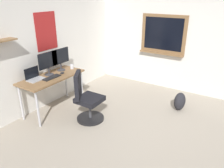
{
  "coord_description": "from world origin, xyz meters",
  "views": [
    {
      "loc": [
        -2.73,
        -1.08,
        2.26
      ],
      "look_at": [
        0.11,
        0.73,
        0.85
      ],
      "focal_mm": 35.07,
      "sensor_mm": 36.0,
      "label": 1
    }
  ],
  "objects_px": {
    "laptop": "(34,77)",
    "keyboard": "(52,77)",
    "office_chair": "(86,100)",
    "monitor_primary": "(48,62)",
    "computer_mouse": "(62,73)",
    "coffee_mug": "(72,67)",
    "desk": "(52,80)",
    "backpack": "(180,101)",
    "monitor_secondary": "(60,58)"
  },
  "relations": [
    {
      "from": "laptop",
      "to": "keyboard",
      "type": "xyz_separation_m",
      "value": [
        0.23,
        -0.21,
        -0.04
      ]
    },
    {
      "from": "office_chair",
      "to": "monitor_primary",
      "type": "xyz_separation_m",
      "value": [
        -0.03,
        0.89,
        0.6
      ]
    },
    {
      "from": "computer_mouse",
      "to": "coffee_mug",
      "type": "distance_m",
      "value": 0.35
    },
    {
      "from": "office_chair",
      "to": "coffee_mug",
      "type": "xyz_separation_m",
      "value": [
        0.5,
        0.78,
        0.38
      ]
    },
    {
      "from": "desk",
      "to": "keyboard",
      "type": "bearing_deg",
      "value": -132.13
    },
    {
      "from": "desk",
      "to": "office_chair",
      "type": "height_order",
      "value": "office_chair"
    },
    {
      "from": "backpack",
      "to": "coffee_mug",
      "type": "bearing_deg",
      "value": 111.06
    },
    {
      "from": "office_chair",
      "to": "laptop",
      "type": "bearing_deg",
      "value": 110.73
    },
    {
      "from": "keyboard",
      "to": "coffee_mug",
      "type": "relative_size",
      "value": 4.02
    },
    {
      "from": "desk",
      "to": "monitor_secondary",
      "type": "bearing_deg",
      "value": 14.45
    },
    {
      "from": "monitor_primary",
      "to": "keyboard",
      "type": "xyz_separation_m",
      "value": [
        -0.1,
        -0.17,
        -0.26
      ]
    },
    {
      "from": "monitor_secondary",
      "to": "keyboard",
      "type": "distance_m",
      "value": 0.53
    },
    {
      "from": "office_chair",
      "to": "keyboard",
      "type": "bearing_deg",
      "value": 99.76
    },
    {
      "from": "desk",
      "to": "backpack",
      "type": "relative_size",
      "value": 3.52
    },
    {
      "from": "office_chair",
      "to": "coffee_mug",
      "type": "relative_size",
      "value": 10.33
    },
    {
      "from": "desk",
      "to": "keyboard",
      "type": "height_order",
      "value": "keyboard"
    },
    {
      "from": "laptop",
      "to": "monitor_primary",
      "type": "relative_size",
      "value": 0.67
    },
    {
      "from": "desk",
      "to": "laptop",
      "type": "height_order",
      "value": "laptop"
    },
    {
      "from": "office_chair",
      "to": "computer_mouse",
      "type": "height_order",
      "value": "office_chair"
    },
    {
      "from": "laptop",
      "to": "monitor_secondary",
      "type": "distance_m",
      "value": 0.7
    },
    {
      "from": "laptop",
      "to": "coffee_mug",
      "type": "distance_m",
      "value": 0.87
    },
    {
      "from": "monitor_primary",
      "to": "monitor_secondary",
      "type": "xyz_separation_m",
      "value": [
        0.33,
        0.0,
        0.0
      ]
    },
    {
      "from": "keyboard",
      "to": "backpack",
      "type": "bearing_deg",
      "value": -55.33
    },
    {
      "from": "laptop",
      "to": "coffee_mug",
      "type": "xyz_separation_m",
      "value": [
        0.86,
        -0.16,
        -0.01
      ]
    },
    {
      "from": "keyboard",
      "to": "monitor_secondary",
      "type": "bearing_deg",
      "value": 21.21
    },
    {
      "from": "laptop",
      "to": "keyboard",
      "type": "relative_size",
      "value": 0.84
    },
    {
      "from": "monitor_secondary",
      "to": "coffee_mug",
      "type": "distance_m",
      "value": 0.32
    },
    {
      "from": "laptop",
      "to": "backpack",
      "type": "xyz_separation_m",
      "value": [
        1.69,
        -2.32,
        -0.61
      ]
    },
    {
      "from": "keyboard",
      "to": "backpack",
      "type": "xyz_separation_m",
      "value": [
        1.46,
        -2.11,
        -0.56
      ]
    },
    {
      "from": "monitor_secondary",
      "to": "backpack",
      "type": "xyz_separation_m",
      "value": [
        1.03,
        -2.27,
        -0.82
      ]
    },
    {
      "from": "desk",
      "to": "office_chair",
      "type": "bearing_deg",
      "value": -85.79
    },
    {
      "from": "backpack",
      "to": "monitor_secondary",
      "type": "bearing_deg",
      "value": 114.33
    },
    {
      "from": "monitor_primary",
      "to": "office_chair",
      "type": "bearing_deg",
      "value": -88.35
    },
    {
      "from": "monitor_secondary",
      "to": "office_chair",
      "type": "bearing_deg",
      "value": -108.84
    },
    {
      "from": "monitor_secondary",
      "to": "backpack",
      "type": "height_order",
      "value": "monitor_secondary"
    },
    {
      "from": "laptop",
      "to": "monitor_primary",
      "type": "bearing_deg",
      "value": -8.31
    },
    {
      "from": "desk",
      "to": "monitor_primary",
      "type": "relative_size",
      "value": 2.85
    },
    {
      "from": "monitor_primary",
      "to": "backpack",
      "type": "height_order",
      "value": "monitor_primary"
    },
    {
      "from": "computer_mouse",
      "to": "coffee_mug",
      "type": "relative_size",
      "value": 1.13
    },
    {
      "from": "keyboard",
      "to": "office_chair",
      "type": "bearing_deg",
      "value": -80.24
    },
    {
      "from": "monitor_primary",
      "to": "keyboard",
      "type": "height_order",
      "value": "monitor_primary"
    },
    {
      "from": "monitor_primary",
      "to": "coffee_mug",
      "type": "distance_m",
      "value": 0.58
    },
    {
      "from": "desk",
      "to": "computer_mouse",
      "type": "height_order",
      "value": "computer_mouse"
    },
    {
      "from": "desk",
      "to": "coffee_mug",
      "type": "xyz_separation_m",
      "value": [
        0.56,
        -0.02,
        0.13
      ]
    },
    {
      "from": "keyboard",
      "to": "computer_mouse",
      "type": "height_order",
      "value": "computer_mouse"
    },
    {
      "from": "desk",
      "to": "computer_mouse",
      "type": "bearing_deg",
      "value": -18.84
    },
    {
      "from": "computer_mouse",
      "to": "desk",
      "type": "bearing_deg",
      "value": 161.16
    },
    {
      "from": "keyboard",
      "to": "backpack",
      "type": "height_order",
      "value": "keyboard"
    },
    {
      "from": "monitor_primary",
      "to": "monitor_secondary",
      "type": "height_order",
      "value": "same"
    },
    {
      "from": "desk",
      "to": "keyboard",
      "type": "distance_m",
      "value": 0.14
    }
  ]
}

